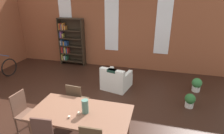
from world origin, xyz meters
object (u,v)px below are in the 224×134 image
at_px(dining_chair_far_left, 77,100).
at_px(potted_plant_corner, 197,84).
at_px(dining_chair_head_left, 24,112).
at_px(armchair_white, 116,80).
at_px(bookshelf_tall, 70,42).
at_px(potted_plant_by_shelf, 190,100).
at_px(dining_table, 81,115).
at_px(vase_on_table, 85,106).

bearing_deg(dining_chair_far_left, potted_plant_corner, 35.95).
relative_size(dining_chair_head_left, armchair_white, 0.99).
distance_m(dining_chair_far_left, armchair_white, 1.86).
bearing_deg(bookshelf_tall, potted_plant_corner, -14.12).
bearing_deg(armchair_white, dining_chair_far_left, -106.98).
bearing_deg(potted_plant_by_shelf, dining_chair_far_left, -156.10).
height_order(dining_table, vase_on_table, vase_on_table).
bearing_deg(potted_plant_by_shelf, bookshelf_tall, 154.05).
bearing_deg(vase_on_table, potted_plant_corner, 49.31).
bearing_deg(dining_chair_far_left, dining_chair_head_left, -141.78).
bearing_deg(bookshelf_tall, dining_chair_far_left, -61.63).
relative_size(dining_table, bookshelf_tall, 0.98).
bearing_deg(potted_plant_corner, dining_chair_head_left, -143.52).
relative_size(dining_table, potted_plant_corner, 4.39).
height_order(vase_on_table, armchair_white, vase_on_table).
xyz_separation_m(dining_chair_far_left, potted_plant_by_shelf, (2.72, 1.20, -0.30)).
distance_m(dining_chair_head_left, bookshelf_tall, 4.27).
distance_m(vase_on_table, dining_chair_head_left, 1.48).
relative_size(bookshelf_tall, potted_plant_by_shelf, 4.98).
bearing_deg(potted_plant_by_shelf, armchair_white, 165.45).
xyz_separation_m(potted_plant_by_shelf, potted_plant_corner, (0.32, 0.99, 0.02)).
distance_m(vase_on_table, armchair_white, 2.56).
bearing_deg(potted_plant_by_shelf, dining_chair_head_left, -152.14).
height_order(potted_plant_by_shelf, potted_plant_corner, potted_plant_corner).
bearing_deg(dining_chair_head_left, potted_plant_corner, 36.48).
distance_m(dining_chair_far_left, potted_plant_corner, 3.76).
bearing_deg(dining_table, vase_on_table, 0.00).
distance_m(vase_on_table, potted_plant_by_shelf, 2.99).
relative_size(dining_table, potted_plant_by_shelf, 4.87).
height_order(armchair_white, potted_plant_corner, armchair_white).
bearing_deg(dining_chair_head_left, dining_chair_far_left, 38.22).
bearing_deg(vase_on_table, bookshelf_tall, 119.91).
relative_size(dining_chair_far_left, dining_chair_head_left, 1.00).
bearing_deg(dining_table, bookshelf_tall, 118.94).
bearing_deg(armchair_white, potted_plant_by_shelf, -14.55).
xyz_separation_m(armchair_white, potted_plant_corner, (2.49, 0.43, -0.05)).
xyz_separation_m(dining_chair_head_left, potted_plant_by_shelf, (3.61, 1.91, -0.30)).
xyz_separation_m(vase_on_table, armchair_white, (0.01, 2.48, -0.62)).
xyz_separation_m(dining_table, vase_on_table, (0.09, 0.00, 0.22)).
relative_size(vase_on_table, dining_chair_head_left, 0.29).
bearing_deg(dining_table, dining_chair_far_left, 121.60).
bearing_deg(armchair_white, vase_on_table, -90.23).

